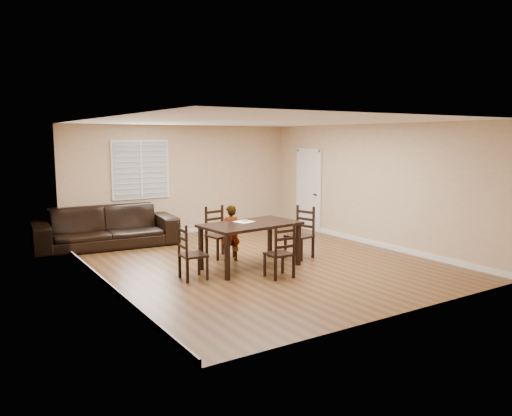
# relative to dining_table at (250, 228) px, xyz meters

# --- Properties ---
(ground) EXTENTS (7.00, 7.00, 0.00)m
(ground) POSITION_rel_dining_table_xyz_m (0.37, 0.30, -0.75)
(ground) COLOR brown
(ground) RESTS_ON ground
(room) EXTENTS (6.04, 7.04, 2.72)m
(room) POSITION_rel_dining_table_xyz_m (0.41, 0.47, 1.06)
(room) COLOR #D1B48D
(room) RESTS_ON ground
(dining_table) EXTENTS (1.87, 1.17, 0.84)m
(dining_table) POSITION_rel_dining_table_xyz_m (0.00, 0.00, 0.00)
(dining_table) COLOR black
(dining_table) RESTS_ON ground
(chair_near) EXTENTS (0.52, 0.49, 1.03)m
(chair_near) POSITION_rel_dining_table_xyz_m (-0.11, 1.12, -0.28)
(chair_near) COLOR black
(chair_near) RESTS_ON ground
(chair_far) EXTENTS (0.44, 0.41, 0.95)m
(chair_far) POSITION_rel_dining_table_xyz_m (0.07, -0.93, -0.32)
(chair_far) COLOR black
(chair_far) RESTS_ON ground
(chair_left) EXTENTS (0.44, 0.47, 0.97)m
(chair_left) POSITION_rel_dining_table_xyz_m (-1.34, -0.11, -0.31)
(chair_left) COLOR black
(chair_left) RESTS_ON ground
(chair_right) EXTENTS (0.54, 0.56, 1.04)m
(chair_right) POSITION_rel_dining_table_xyz_m (1.34, 0.15, -0.28)
(chair_right) COLOR black
(chair_right) RESTS_ON ground
(child) EXTENTS (0.43, 0.32, 1.10)m
(child) POSITION_rel_dining_table_xyz_m (-0.06, 0.64, -0.20)
(child) COLOR gray
(child) RESTS_ON ground
(napkin) EXTENTS (0.37, 0.37, 0.00)m
(napkin) POSITION_rel_dining_table_xyz_m (-0.02, 0.20, 0.09)
(napkin) COLOR white
(napkin) RESTS_ON dining_table
(donut) EXTENTS (0.10, 0.10, 0.04)m
(donut) POSITION_rel_dining_table_xyz_m (0.00, 0.20, 0.11)
(donut) COLOR #BA8642
(donut) RESTS_ON napkin
(sofa) EXTENTS (3.12, 1.45, 0.89)m
(sofa) POSITION_rel_dining_table_xyz_m (-1.74, 3.22, -0.31)
(sofa) COLOR black
(sofa) RESTS_ON ground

